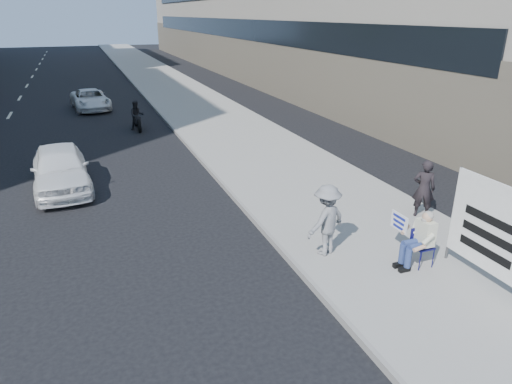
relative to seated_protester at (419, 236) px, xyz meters
name	(u,v)px	position (x,y,z in m)	size (l,w,h in m)	color
ground	(223,264)	(-3.91, 1.83, -0.87)	(160.00, 160.00, 0.00)	black
near_sidewalk	(192,102)	(0.09, 21.83, -0.80)	(5.00, 120.00, 0.15)	gray
seated_protester	(419,236)	(0.00, 0.00, 0.00)	(0.83, 1.12, 1.31)	navy
jogger	(327,220)	(-1.61, 1.22, 0.12)	(1.10, 0.63, 1.70)	gray
pedestrian_woman	(424,189)	(1.89, 2.12, 0.09)	(0.59, 0.39, 1.62)	black
protest_banner	(512,238)	(0.87, -1.50, 0.53)	(0.08, 3.06, 2.20)	#4C4C4C
white_sedan_near	(60,168)	(-7.42, 8.32, -0.15)	(1.70, 4.22, 1.44)	white
white_sedan_far	(90,100)	(-6.00, 22.01, -0.29)	(1.94, 4.21, 1.17)	white
motorcycle	(137,117)	(-4.05, 15.81, -0.24)	(0.69, 2.04, 1.42)	black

